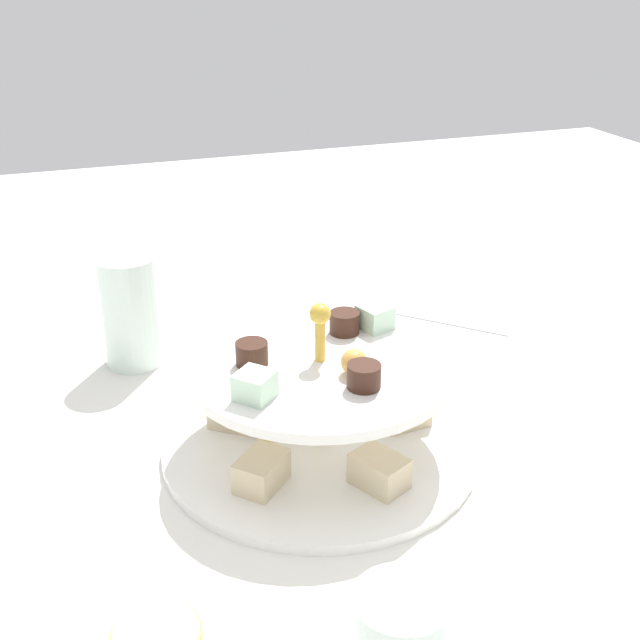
# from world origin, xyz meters

# --- Properties ---
(ground_plane) EXTENTS (2.40, 2.40, 0.00)m
(ground_plane) POSITION_xyz_m (0.00, 0.00, 0.00)
(ground_plane) COLOR silver
(tiered_serving_stand) EXTENTS (0.31, 0.31, 0.16)m
(tiered_serving_stand) POSITION_xyz_m (0.00, -0.00, 0.04)
(tiered_serving_stand) COLOR white
(tiered_serving_stand) RESTS_ON ground_plane
(water_glass_tall_right) EXTENTS (0.07, 0.07, 0.13)m
(water_glass_tall_right) POSITION_xyz_m (0.15, -0.24, 0.07)
(water_glass_tall_right) COLOR silver
(water_glass_tall_right) RESTS_ON ground_plane
(butter_knife_left) EXTENTS (0.13, 0.13, 0.00)m
(butter_knife_left) POSITION_xyz_m (-0.25, -0.22, 0.00)
(butter_knife_left) COLOR silver
(butter_knife_left) RESTS_ON ground_plane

